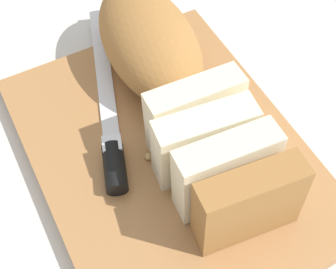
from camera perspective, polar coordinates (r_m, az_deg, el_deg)
The scene contains 8 objects.
ground_plane at distance 0.54m, azimuth -0.00°, elevation -2.97°, with size 3.00×3.00×0.00m, color beige.
cutting_board at distance 0.53m, azimuth -0.00°, elevation -2.42°, with size 0.37×0.28×0.02m, color #9E6B3D.
bread_loaf at distance 0.52m, azimuth 0.53°, elevation 6.51°, with size 0.36×0.13×0.09m.
bread_knife at distance 0.52m, azimuth -6.85°, elevation -0.43°, with size 0.28×0.11×0.02m.
crumb_near_knife at distance 0.54m, azimuth 5.76°, elevation 0.79°, with size 0.01×0.01×0.01m, color tan.
crumb_near_loaf at distance 0.56m, azimuth -2.74°, elevation 4.06°, with size 0.01×0.01×0.01m, color tan.
crumb_stray_left at distance 0.51m, azimuth -2.35°, elevation -2.82°, with size 0.01×0.01×0.01m, color tan.
crumb_stray_right at distance 0.56m, azimuth -0.41°, elevation 4.21°, with size 0.01×0.01×0.01m, color tan.
Camera 1 is at (0.25, -0.13, 0.46)m, focal length 50.44 mm.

